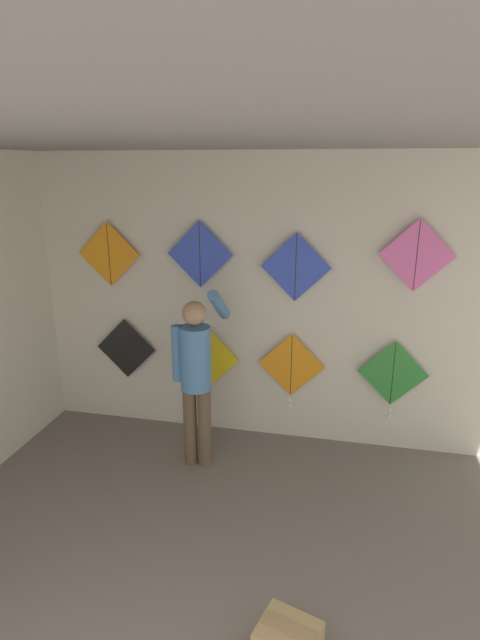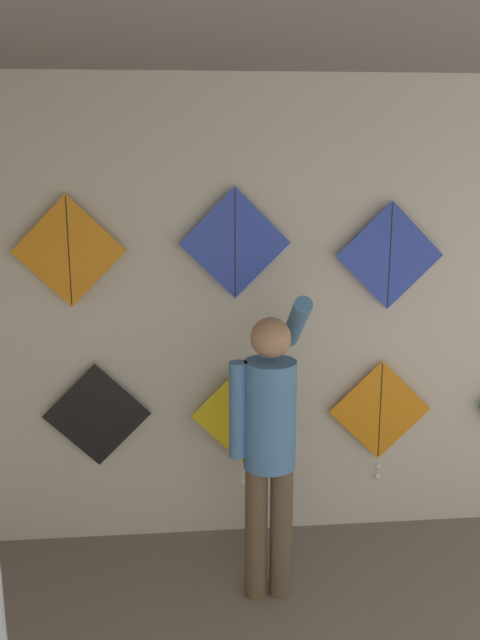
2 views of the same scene
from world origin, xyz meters
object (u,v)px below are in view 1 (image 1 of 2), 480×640
kite_2 (291,367)px  kite_5 (200,254)px  kite_0 (126,348)px  kite_4 (109,254)px  kite_6 (296,267)px  kite_7 (417,255)px  shopkeeper (196,369)px  kite_3 (393,375)px  kite_1 (207,360)px

kite_2 → kite_5: bearing=180.0°
kite_0 → kite_4: 0.99m
kite_6 → kite_7: size_ratio=1.00×
kite_6 → shopkeeper: bearing=-142.2°
kite_2 → kite_5: (-0.90, 0.00, 1.07)m
kite_3 → kite_6: kite_6 is taller
shopkeeper → kite_7: bearing=18.6°
shopkeeper → kite_5: 1.11m
kite_0 → kite_5: (0.83, 0.00, 1.02)m
kite_3 → kite_7: kite_7 is taller
kite_5 → kite_6: 0.92m
kite_0 → kite_6: size_ratio=1.00×
kite_5 → kite_6: (0.91, 0.00, -0.09)m
shopkeeper → kite_7: size_ratio=2.60×
shopkeeper → kite_3: 1.84m
kite_4 → kite_1: bearing=-0.0°
shopkeeper → kite_0: shopkeeper is taller
shopkeeper → kite_6: 1.30m
kite_2 → kite_7: size_ratio=1.21×
kite_2 → kite_3: same height
kite_5 → kite_3: bearing=-0.0°
kite_0 → kite_5: size_ratio=1.00×
kite_0 → kite_1: 0.88m
kite_5 → kite_7: 1.96m
kite_7 → kite_1: bearing=-180.0°
kite_6 → kite_2: bearing=-177.3°
kite_1 → kite_5: (-0.05, 0.00, 1.07)m
kite_1 → kite_2: 0.85m
kite_6 → kite_0: bearing=180.0°
shopkeeper → kite_7: 2.16m
shopkeeper → kite_7: kite_7 is taller
kite_1 → kite_6: bearing=0.0°
kite_0 → kite_7: bearing=0.0°
kite_2 → kite_4: (-1.84, 0.00, 1.04)m
kite_1 → kite_4: (-0.99, 0.00, 1.04)m
kite_4 → kite_5: kite_5 is taller
kite_0 → kite_1: (0.88, -0.00, -0.05)m
kite_0 → kite_2: 1.73m
kite_6 → kite_3: bearing=-0.0°
kite_7 → kite_3: bearing=-179.7°
kite_1 → kite_5: size_ratio=1.21×
shopkeeper → kite_4: 1.51m
kite_1 → kite_4: 1.43m
kite_2 → kite_6: bearing=2.7°
shopkeeper → kite_1: 0.63m
kite_4 → kite_6: kite_4 is taller
shopkeeper → kite_1: (-0.07, 0.61, -0.15)m
kite_1 → kite_3: bearing=0.0°
shopkeeper → kite_1: bearing=97.0°
kite_2 → kite_3: bearing=0.0°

